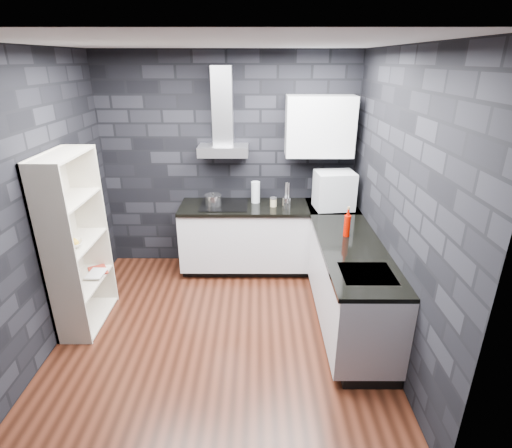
{
  "coord_description": "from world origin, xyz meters",
  "views": [
    {
      "loc": [
        0.37,
        -3.37,
        2.58
      ],
      "look_at": [
        0.35,
        0.45,
        1.0
      ],
      "focal_mm": 28.0,
      "sensor_mm": 36.0,
      "label": 1
    }
  ],
  "objects_px": {
    "utensil_crock": "(287,203)",
    "bookshelf": "(77,244)",
    "glass_vase": "(256,192)",
    "red_bottle": "(347,226)",
    "pot": "(213,200)",
    "storage_jar": "(273,203)",
    "appliance_garage": "(334,190)",
    "fruit_bowl": "(72,244)"
  },
  "relations": [
    {
      "from": "utensil_crock",
      "to": "bookshelf",
      "type": "height_order",
      "value": "bookshelf"
    },
    {
      "from": "glass_vase",
      "to": "red_bottle",
      "type": "xyz_separation_m",
      "value": [
        0.94,
        -1.04,
        -0.02
      ]
    },
    {
      "from": "pot",
      "to": "utensil_crock",
      "type": "distance_m",
      "value": 0.9
    },
    {
      "from": "storage_jar",
      "to": "utensil_crock",
      "type": "xyz_separation_m",
      "value": [
        0.16,
        -0.05,
        0.02
      ]
    },
    {
      "from": "appliance_garage",
      "to": "red_bottle",
      "type": "relative_size",
      "value": 2.02
    },
    {
      "from": "pot",
      "to": "red_bottle",
      "type": "xyz_separation_m",
      "value": [
        1.46,
        -0.9,
        0.04
      ]
    },
    {
      "from": "storage_jar",
      "to": "utensil_crock",
      "type": "relative_size",
      "value": 0.75
    },
    {
      "from": "pot",
      "to": "red_bottle",
      "type": "relative_size",
      "value": 0.89
    },
    {
      "from": "storage_jar",
      "to": "red_bottle",
      "type": "bearing_deg",
      "value": -51.18
    },
    {
      "from": "fruit_bowl",
      "to": "red_bottle",
      "type": "bearing_deg",
      "value": 6.04
    },
    {
      "from": "pot",
      "to": "bookshelf",
      "type": "height_order",
      "value": "bookshelf"
    },
    {
      "from": "pot",
      "to": "storage_jar",
      "type": "distance_m",
      "value": 0.74
    },
    {
      "from": "red_bottle",
      "to": "appliance_garage",
      "type": "bearing_deg",
      "value": 89.43
    },
    {
      "from": "bookshelf",
      "to": "fruit_bowl",
      "type": "distance_m",
      "value": 0.09
    },
    {
      "from": "storage_jar",
      "to": "fruit_bowl",
      "type": "xyz_separation_m",
      "value": [
        -1.98,
        -1.18,
        -0.01
      ]
    },
    {
      "from": "fruit_bowl",
      "to": "glass_vase",
      "type": "bearing_deg",
      "value": 37.05
    },
    {
      "from": "red_bottle",
      "to": "storage_jar",
      "type": "bearing_deg",
      "value": 128.82
    },
    {
      "from": "utensil_crock",
      "to": "bookshelf",
      "type": "distance_m",
      "value": 2.38
    },
    {
      "from": "storage_jar",
      "to": "fruit_bowl",
      "type": "distance_m",
      "value": 2.3
    },
    {
      "from": "pot",
      "to": "fruit_bowl",
      "type": "relative_size",
      "value": 0.97
    },
    {
      "from": "glass_vase",
      "to": "utensil_crock",
      "type": "xyz_separation_m",
      "value": [
        0.38,
        -0.2,
        -0.07
      ]
    },
    {
      "from": "glass_vase",
      "to": "utensil_crock",
      "type": "bearing_deg",
      "value": -27.54
    },
    {
      "from": "storage_jar",
      "to": "appliance_garage",
      "type": "bearing_deg",
      "value": -4.14
    },
    {
      "from": "pot",
      "to": "utensil_crock",
      "type": "xyz_separation_m",
      "value": [
        0.9,
        -0.06,
        -0.01
      ]
    },
    {
      "from": "pot",
      "to": "storage_jar",
      "type": "height_order",
      "value": "pot"
    },
    {
      "from": "pot",
      "to": "storage_jar",
      "type": "xyz_separation_m",
      "value": [
        0.74,
        -0.01,
        -0.02
      ]
    },
    {
      "from": "pot",
      "to": "storage_jar",
      "type": "bearing_deg",
      "value": -0.92
    },
    {
      "from": "storage_jar",
      "to": "utensil_crock",
      "type": "bearing_deg",
      "value": -15.84
    },
    {
      "from": "storage_jar",
      "to": "red_bottle",
      "type": "relative_size",
      "value": 0.44
    },
    {
      "from": "utensil_crock",
      "to": "appliance_garage",
      "type": "height_order",
      "value": "appliance_garage"
    },
    {
      "from": "storage_jar",
      "to": "red_bottle",
      "type": "xyz_separation_m",
      "value": [
        0.72,
        -0.89,
        0.06
      ]
    },
    {
      "from": "bookshelf",
      "to": "storage_jar",
      "type": "bearing_deg",
      "value": 42.79
    },
    {
      "from": "utensil_crock",
      "to": "red_bottle",
      "type": "xyz_separation_m",
      "value": [
        0.56,
        -0.85,
        0.05
      ]
    },
    {
      "from": "glass_vase",
      "to": "fruit_bowl",
      "type": "height_order",
      "value": "glass_vase"
    },
    {
      "from": "utensil_crock",
      "to": "glass_vase",
      "type": "bearing_deg",
      "value": 152.46
    },
    {
      "from": "pot",
      "to": "appliance_garage",
      "type": "distance_m",
      "value": 1.48
    },
    {
      "from": "pot",
      "to": "storage_jar",
      "type": "relative_size",
      "value": 2.04
    },
    {
      "from": "bookshelf",
      "to": "red_bottle",
      "type": "bearing_deg",
      "value": 18.16
    },
    {
      "from": "glass_vase",
      "to": "storage_jar",
      "type": "relative_size",
      "value": 2.75
    },
    {
      "from": "bookshelf",
      "to": "pot",
      "type": "bearing_deg",
      "value": 55.62
    },
    {
      "from": "glass_vase",
      "to": "fruit_bowl",
      "type": "relative_size",
      "value": 1.31
    },
    {
      "from": "pot",
      "to": "utensil_crock",
      "type": "relative_size",
      "value": 1.54
    }
  ]
}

